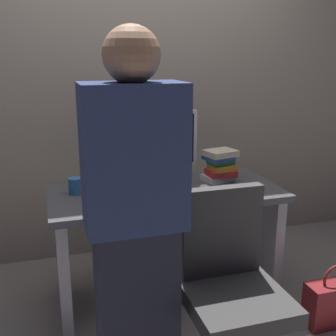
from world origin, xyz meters
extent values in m
plane|color=gray|center=(0.00, 0.00, 0.00)|extent=(9.00, 9.00, 0.00)
cube|color=#9E9384|center=(0.00, 0.82, 1.50)|extent=(6.40, 0.10, 3.00)
cube|color=#4C4C51|center=(0.00, 0.00, 0.71)|extent=(1.40, 0.67, 0.04)
cube|color=#B2B2B7|center=(-0.64, 0.00, 0.35)|extent=(0.06, 0.59, 0.69)
cube|color=#B2B2B7|center=(0.64, 0.00, 0.35)|extent=(0.06, 0.59, 0.69)
cube|color=#3F3F3F|center=(0.09, -0.83, 0.46)|extent=(0.44, 0.44, 0.08)
cube|color=#3F3F3F|center=(0.09, -0.64, 0.72)|extent=(0.40, 0.06, 0.44)
cube|color=#262838|center=(-0.36, -0.76, 0.42)|extent=(0.34, 0.20, 0.85)
cube|color=navy|center=(-0.36, -0.76, 1.14)|extent=(0.40, 0.24, 0.58)
sphere|color=#A57A5B|center=(-0.36, -0.76, 1.53)|extent=(0.22, 0.22, 0.22)
cube|color=silver|center=(-0.01, 0.16, 0.74)|extent=(0.21, 0.16, 0.02)
cube|color=silver|center=(-0.01, 0.16, 0.79)|extent=(0.04, 0.03, 0.08)
cube|color=silver|center=(-0.01, 0.16, 1.01)|extent=(0.54, 0.08, 0.36)
cube|color=black|center=(-0.01, 0.14, 1.01)|extent=(0.49, 0.06, 0.32)
cube|color=white|center=(-0.08, -0.10, 0.74)|extent=(0.43, 0.13, 0.02)
ellipsoid|color=white|center=(0.22, -0.08, 0.75)|extent=(0.06, 0.10, 0.03)
cylinder|color=#D84C3F|center=(-0.43, -0.06, 0.78)|extent=(0.08, 0.08, 0.10)
cylinder|color=#3372B2|center=(-0.53, 0.08, 0.78)|extent=(0.08, 0.08, 0.10)
cube|color=white|center=(0.39, 0.09, 0.75)|extent=(0.22, 0.19, 0.04)
cube|color=red|center=(0.40, 0.07, 0.79)|extent=(0.18, 0.15, 0.04)
cube|color=gold|center=(0.40, 0.07, 0.83)|extent=(0.17, 0.16, 0.03)
cube|color=#338C59|center=(0.40, 0.09, 0.86)|extent=(0.16, 0.14, 0.03)
cube|color=#3359A5|center=(0.38, 0.09, 0.89)|extent=(0.19, 0.19, 0.03)
cube|color=beige|center=(0.39, 0.08, 0.92)|extent=(0.22, 0.19, 0.04)
cube|color=maroon|center=(0.86, -0.55, 0.13)|extent=(0.34, 0.14, 0.26)
torus|color=maroon|center=(0.86, -0.55, 0.29)|extent=(0.18, 0.02, 0.18)
camera|label=1|loc=(-0.68, -2.31, 1.53)|focal=44.38mm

